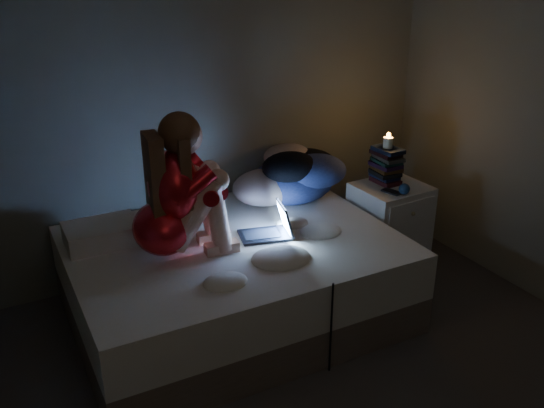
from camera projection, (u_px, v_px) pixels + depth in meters
wall_back at (207, 96)px, 4.16m from camera, size 3.60×0.02×2.60m
bed at (235, 278)px, 3.82m from camera, size 2.02×1.52×0.56m
pillow at (102, 234)px, 3.66m from camera, size 0.45×0.32×0.13m
woman at (160, 188)px, 3.35m from camera, size 0.57×0.40×0.88m
laptop at (264, 220)px, 3.72m from camera, size 0.37×0.30×0.23m
clothes_pile at (292, 172)px, 4.29m from camera, size 0.84×0.77×0.40m
nightstand at (388, 227)px, 4.43m from camera, size 0.52×0.47×0.66m
book_stack at (386, 166)px, 4.32m from camera, size 0.19×0.25×0.25m
candle at (388, 145)px, 4.26m from camera, size 0.07×0.07×0.08m
phone at (390, 192)px, 4.18m from camera, size 0.10×0.15×0.01m
blue_orb at (403, 189)px, 4.13m from camera, size 0.08×0.08×0.08m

